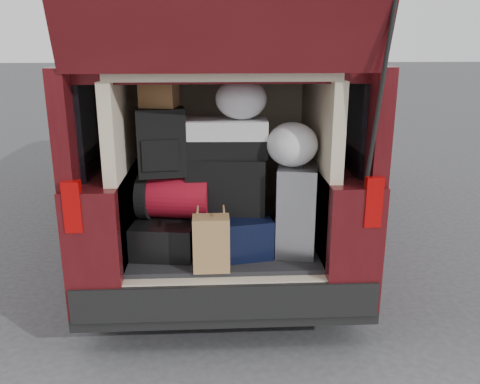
# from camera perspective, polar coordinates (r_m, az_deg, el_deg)

# --- Properties ---
(ground) EXTENTS (80.00, 80.00, 0.00)m
(ground) POSITION_cam_1_polar(r_m,az_deg,el_deg) (3.64, -1.67, -15.10)
(ground) COLOR #353537
(ground) RESTS_ON ground
(minivan) EXTENTS (1.90, 5.35, 2.77)m
(minivan) POSITION_cam_1_polar(r_m,az_deg,el_deg) (5.05, -2.26, 5.23)
(minivan) COLOR black
(minivan) RESTS_ON ground
(load_floor) EXTENTS (1.24, 1.05, 0.55)m
(load_floor) POSITION_cam_1_polar(r_m,az_deg,el_deg) (3.75, -1.81, -9.31)
(load_floor) COLOR black
(load_floor) RESTS_ON ground
(black_hardshell) EXTENTS (0.47, 0.60, 0.22)m
(black_hardshell) POSITION_cam_1_polar(r_m,az_deg,el_deg) (3.51, -8.07, -4.52)
(black_hardshell) COLOR black
(black_hardshell) RESTS_ON load_floor
(navy_hardshell) EXTENTS (0.59, 0.68, 0.26)m
(navy_hardshell) POSITION_cam_1_polar(r_m,az_deg,el_deg) (3.48, -1.44, -4.16)
(navy_hardshell) COLOR black
(navy_hardshell) RESTS_ON load_floor
(silver_roller) EXTENTS (0.32, 0.44, 0.59)m
(silver_roller) POSITION_cam_1_polar(r_m,az_deg,el_deg) (3.40, 6.37, -1.79)
(silver_roller) COLOR silver
(silver_roller) RESTS_ON load_floor
(kraft_bag) EXTENTS (0.23, 0.14, 0.35)m
(kraft_bag) POSITION_cam_1_polar(r_m,az_deg,el_deg) (3.14, -3.25, -5.79)
(kraft_bag) COLOR #A9854C
(kraft_bag) RESTS_ON load_floor
(red_duffel) EXTENTS (0.51, 0.38, 0.30)m
(red_duffel) POSITION_cam_1_polar(r_m,az_deg,el_deg) (3.43, -7.27, -0.34)
(red_duffel) COLOR maroon
(red_duffel) RESTS_ON black_hardshell
(black_soft_case) EXTENTS (0.55, 0.37, 0.37)m
(black_soft_case) POSITION_cam_1_polar(r_m,az_deg,el_deg) (3.41, -1.46, 0.99)
(black_soft_case) COLOR black
(black_soft_case) RESTS_ON navy_hardshell
(backpack) EXTENTS (0.33, 0.23, 0.44)m
(backpack) POSITION_cam_1_polar(r_m,az_deg,el_deg) (3.29, -8.85, 5.55)
(backpack) COLOR black
(backpack) RESTS_ON red_duffel
(twotone_duffel) EXTENTS (0.56, 0.30, 0.24)m
(twotone_duffel) POSITION_cam_1_polar(r_m,az_deg,el_deg) (3.34, -1.66, 6.11)
(twotone_duffel) COLOR silver
(twotone_duffel) RESTS_ON black_soft_case
(grocery_sack_lower) EXTENTS (0.25, 0.21, 0.20)m
(grocery_sack_lower) POSITION_cam_1_polar(r_m,az_deg,el_deg) (3.30, -9.11, 11.14)
(grocery_sack_lower) COLOR brown
(grocery_sack_lower) RESTS_ON backpack
(plastic_bag_center) EXTENTS (0.33, 0.31, 0.26)m
(plastic_bag_center) POSITION_cam_1_polar(r_m,az_deg,el_deg) (3.29, 0.14, 10.43)
(plastic_bag_center) COLOR silver
(plastic_bag_center) RESTS_ON twotone_duffel
(plastic_bag_right) EXTENTS (0.33, 0.31, 0.28)m
(plastic_bag_right) POSITION_cam_1_polar(r_m,az_deg,el_deg) (3.24, 5.88, 5.33)
(plastic_bag_right) COLOR silver
(plastic_bag_right) RESTS_ON silver_roller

